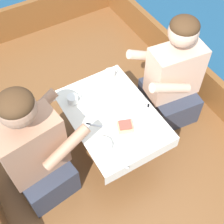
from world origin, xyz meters
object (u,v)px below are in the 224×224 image
at_px(sandwich, 125,127).
at_px(person_port, 35,153).
at_px(coffee_cup_starboard, 110,74).
at_px(person_starboard, 172,79).
at_px(coffee_cup_port, 73,99).

bearing_deg(sandwich, person_port, 166.50).
bearing_deg(sandwich, coffee_cup_starboard, 71.25).
distance_m(person_starboard, coffee_cup_port, 0.80).
height_order(sandwich, coffee_cup_port, same).
bearing_deg(sandwich, person_starboard, 21.33).
xyz_separation_m(sandwich, coffee_cup_starboard, (0.16, 0.48, 0.00)).
height_order(person_starboard, coffee_cup_port, person_starboard).
bearing_deg(coffee_cup_starboard, coffee_cup_port, -167.40).
relative_size(person_port, coffee_cup_port, 9.19).
distance_m(coffee_cup_port, coffee_cup_starboard, 0.37).
bearing_deg(person_starboard, sandwich, 28.06).
xyz_separation_m(person_starboard, coffee_cup_starboard, (-0.42, 0.25, 0.06)).
height_order(person_port, sandwich, person_port).
bearing_deg(coffee_cup_port, coffee_cup_starboard, 12.60).
height_order(coffee_cup_port, coffee_cup_starboard, coffee_cup_starboard).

